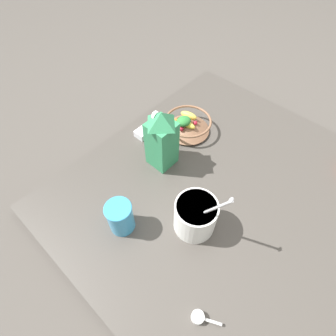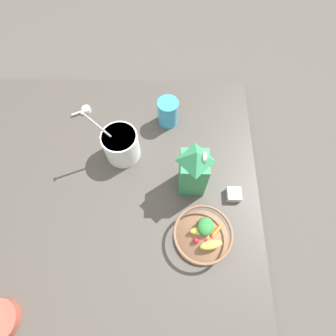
{
  "view_description": "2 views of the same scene",
  "coord_description": "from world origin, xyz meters",
  "views": [
    {
      "loc": [
        0.53,
        0.15,
        0.88
      ],
      "look_at": [
        0.1,
        -0.25,
        0.11
      ],
      "focal_mm": 28.0,
      "sensor_mm": 36.0,
      "label": 1
    },
    {
      "loc": [
        -0.33,
        -0.24,
        0.99
      ],
      "look_at": [
        0.08,
        -0.23,
        0.14
      ],
      "focal_mm": 28.0,
      "sensor_mm": 36.0,
      "label": 2
    }
  ],
  "objects": [
    {
      "name": "measuring_scoop",
      "position": [
        0.4,
        0.14,
        0.06
      ],
      "size": [
        0.05,
        0.08,
        0.02
      ],
      "color": "white",
      "rests_on": "countertop"
    },
    {
      "name": "milk_carton",
      "position": [
        0.06,
        -0.32,
        0.17
      ],
      "size": [
        0.09,
        0.09,
        0.25
      ],
      "color": "#338C59",
      "rests_on": "countertop"
    },
    {
      "name": "yogurt_tub",
      "position": [
        0.19,
        -0.05,
        0.12
      ],
      "size": [
        0.14,
        0.17,
        0.28
      ],
      "color": "white",
      "rests_on": "countertop"
    },
    {
      "name": "spice_jar",
      "position": [
        0.01,
        -0.48,
        0.06
      ],
      "size": [
        0.05,
        0.05,
        0.03
      ],
      "color": "silver",
      "rests_on": "countertop"
    },
    {
      "name": "drinking_cup",
      "position": [
        0.35,
        -0.23,
        0.11
      ],
      "size": [
        0.09,
        0.09,
        0.12
      ],
      "color": "#3893C6",
      "rests_on": "countertop"
    },
    {
      "name": "countertop",
      "position": [
        0.0,
        0.0,
        0.02
      ],
      "size": [
        1.16,
        1.16,
        0.04
      ],
      "color": "#47423D",
      "rests_on": "ground_plane"
    },
    {
      "name": "fruit_bowl",
      "position": [
        -0.14,
        -0.36,
        0.08
      ],
      "size": [
        0.2,
        0.2,
        0.09
      ],
      "color": "brown",
      "rests_on": "countertop"
    },
    {
      "name": "ground_plane",
      "position": [
        0.0,
        0.0,
        0.0
      ],
      "size": [
        6.0,
        6.0,
        0.0
      ],
      "primitive_type": "plane",
      "color": "#4C4742"
    }
  ]
}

